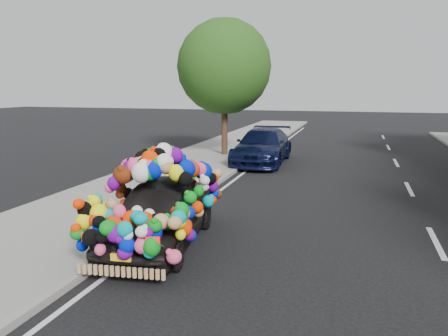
% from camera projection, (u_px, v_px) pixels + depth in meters
% --- Properties ---
extents(ground, '(100.00, 100.00, 0.00)m').
position_uv_depth(ground, '(264.00, 227.00, 9.97)').
color(ground, black).
rests_on(ground, ground).
extents(sidewalk, '(4.00, 60.00, 0.12)m').
position_uv_depth(sidewalk, '(99.00, 209.00, 11.19)').
color(sidewalk, gray).
rests_on(sidewalk, ground).
extents(kerb, '(0.15, 60.00, 0.13)m').
position_uv_depth(kerb, '(169.00, 215.00, 10.63)').
color(kerb, gray).
rests_on(kerb, ground).
extents(lane_markings, '(6.00, 50.00, 0.01)m').
position_uv_depth(lane_markings, '(436.00, 242.00, 8.95)').
color(lane_markings, silver).
rests_on(lane_markings, ground).
extents(tree_near_sidewalk, '(4.20, 4.20, 6.13)m').
position_uv_depth(tree_near_sidewalk, '(225.00, 67.00, 19.26)').
color(tree_near_sidewalk, '#332114').
rests_on(tree_near_sidewalk, ground).
extents(plush_art_car, '(2.41, 4.32, 1.99)m').
position_uv_depth(plush_art_car, '(160.00, 195.00, 8.75)').
color(plush_art_car, black).
rests_on(plush_art_car, ground).
extents(navy_sedan, '(2.05, 4.91, 1.42)m').
position_uv_depth(navy_sedan, '(262.00, 146.00, 18.23)').
color(navy_sedan, black).
rests_on(navy_sedan, ground).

